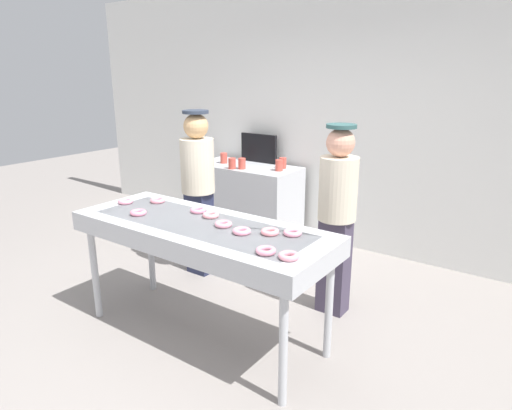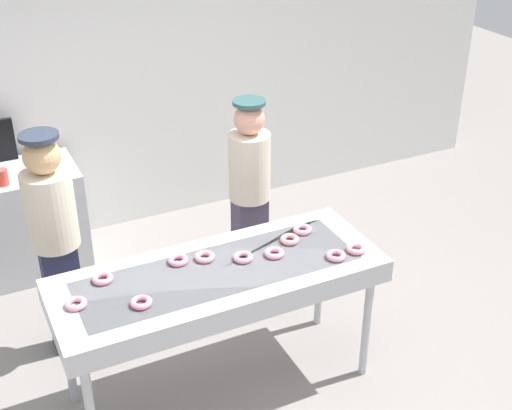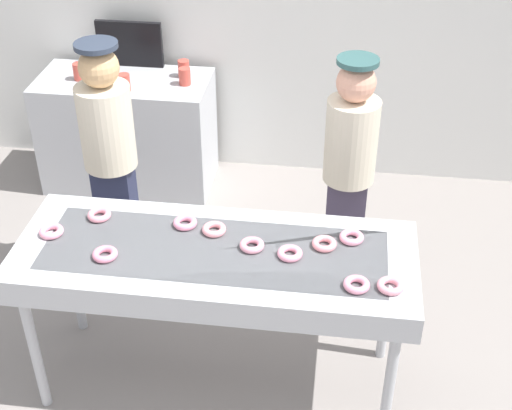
# 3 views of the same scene
# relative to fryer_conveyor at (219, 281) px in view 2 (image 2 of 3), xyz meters

# --- Properties ---
(ground_plane) EXTENTS (16.00, 16.00, 0.00)m
(ground_plane) POSITION_rel_fryer_conveyor_xyz_m (0.00, 0.00, -0.85)
(ground_plane) COLOR gray
(back_wall) EXTENTS (8.00, 0.12, 2.98)m
(back_wall) POSITION_rel_fryer_conveyor_xyz_m (0.00, 2.46, 0.64)
(back_wall) COLOR white
(back_wall) RESTS_ON ground
(fryer_conveyor) EXTENTS (2.04, 0.77, 0.93)m
(fryer_conveyor) POSITION_rel_fryer_conveyor_xyz_m (0.00, 0.00, 0.00)
(fryer_conveyor) COLOR #B7BABF
(fryer_conveyor) RESTS_ON ground
(strawberry_donut_0) EXTENTS (0.18, 0.18, 0.04)m
(strawberry_donut_0) POSITION_rel_fryer_conveyor_xyz_m (-0.86, 0.02, 0.10)
(strawberry_donut_0) COLOR pink
(strawberry_donut_0) RESTS_ON fryer_conveyor
(strawberry_donut_1) EXTENTS (0.16, 0.16, 0.04)m
(strawberry_donut_1) POSITION_rel_fryer_conveyor_xyz_m (0.18, 0.04, 0.10)
(strawberry_donut_1) COLOR pink
(strawberry_donut_1) RESTS_ON fryer_conveyor
(strawberry_donut_2) EXTENTS (0.18, 0.18, 0.04)m
(strawberry_donut_2) POSITION_rel_fryer_conveyor_xyz_m (-0.53, -0.13, 0.10)
(strawberry_donut_2) COLOR pink
(strawberry_donut_2) RESTS_ON fryer_conveyor
(strawberry_donut_3) EXTENTS (0.16, 0.16, 0.04)m
(strawberry_donut_3) POSITION_rel_fryer_conveyor_xyz_m (0.71, -0.20, 0.10)
(strawberry_donut_3) COLOR pink
(strawberry_donut_3) RESTS_ON fryer_conveyor
(strawberry_donut_4) EXTENTS (0.16, 0.16, 0.04)m
(strawberry_donut_4) POSITION_rel_fryer_conveyor_xyz_m (-0.66, 0.20, 0.10)
(strawberry_donut_4) COLOR pink
(strawberry_donut_4) RESTS_ON fryer_conveyor
(strawberry_donut_5) EXTENTS (0.17, 0.17, 0.04)m
(strawberry_donut_5) POSITION_rel_fryer_conveyor_xyz_m (0.38, -0.00, 0.10)
(strawberry_donut_5) COLOR pink
(strawberry_donut_5) RESTS_ON fryer_conveyor
(strawberry_donut_6) EXTENTS (0.17, 0.17, 0.04)m
(strawberry_donut_6) POSITION_rel_fryer_conveyor_xyz_m (-0.19, 0.19, 0.10)
(strawberry_donut_6) COLOR pink
(strawberry_donut_6) RESTS_ON fryer_conveyor
(strawberry_donut_7) EXTENTS (0.14, 0.14, 0.04)m
(strawberry_donut_7) POSITION_rel_fryer_conveyor_xyz_m (0.55, 0.10, 0.10)
(strawberry_donut_7) COLOR pink
(strawberry_donut_7) RESTS_ON fryer_conveyor
(strawberry_donut_8) EXTENTS (0.17, 0.17, 0.04)m
(strawberry_donut_8) POSITION_rel_fryer_conveyor_xyz_m (0.68, 0.17, 0.10)
(strawberry_donut_8) COLOR pink
(strawberry_donut_8) RESTS_ON fryer_conveyor
(strawberry_donut_9) EXTENTS (0.14, 0.14, 0.04)m
(strawberry_donut_9) POSITION_rel_fryer_conveyor_xyz_m (0.87, -0.18, 0.10)
(strawberry_donut_9) COLOR pink
(strawberry_donut_9) RESTS_ON fryer_conveyor
(strawberry_donut_10) EXTENTS (0.17, 0.17, 0.04)m
(strawberry_donut_10) POSITION_rel_fryer_conveyor_xyz_m (-0.03, 0.15, 0.10)
(strawberry_donut_10) COLOR pink
(strawberry_donut_10) RESTS_ON fryer_conveyor
(worker_baker) EXTENTS (0.31, 0.31, 1.61)m
(worker_baker) POSITION_rel_fryer_conveyor_xyz_m (0.65, 0.93, 0.05)
(worker_baker) COLOR #3F364B
(worker_baker) RESTS_ON ground
(worker_assistant) EXTENTS (0.33, 0.33, 1.65)m
(worker_assistant) POSITION_rel_fryer_conveyor_xyz_m (-0.81, 0.86, 0.09)
(worker_assistant) COLOR #212642
(worker_assistant) RESTS_ON ground
(prep_counter) EXTENTS (1.30, 0.63, 0.90)m
(prep_counter) POSITION_rel_fryer_conveyor_xyz_m (-1.07, 2.01, -0.40)
(prep_counter) COLOR #B7BABF
(prep_counter) RESTS_ON ground
(paper_cup_0) EXTENTS (0.09, 0.09, 0.13)m
(paper_cup_0) POSITION_rel_fryer_conveyor_xyz_m (-0.58, 1.99, 0.11)
(paper_cup_0) COLOR #CC4C3F
(paper_cup_0) RESTS_ON prep_counter
(paper_cup_2) EXTENTS (0.09, 0.09, 0.13)m
(paper_cup_2) POSITION_rel_fryer_conveyor_xyz_m (-0.99, 1.82, 0.11)
(paper_cup_2) COLOR #CC4C3F
(paper_cup_2) RESTS_ON prep_counter
(paper_cup_3) EXTENTS (0.09, 0.09, 0.13)m
(paper_cup_3) POSITION_rel_fryer_conveyor_xyz_m (-0.62, 2.13, 0.11)
(paper_cup_3) COLOR #CC4C3F
(paper_cup_3) RESTS_ON prep_counter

